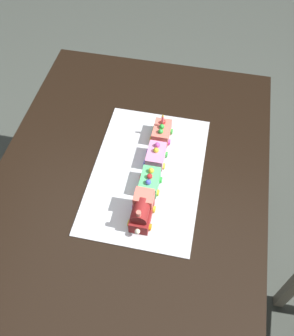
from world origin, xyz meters
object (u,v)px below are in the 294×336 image
object	(u,v)px
cake_car_flatbed_bubblegum	(156,156)
birthday_candle	(163,119)
cake_car_gondola_coral	(162,132)
dining_table	(129,200)
cake_car_hopper_mint_green	(150,182)
cake_locomotive	(142,210)

from	to	relation	value
cake_car_flatbed_bubblegum	birthday_candle	world-z (taller)	birthday_candle
birthday_candle	cake_car_gondola_coral	bearing A→B (deg)	-180.00
dining_table	cake_car_hopper_mint_green	world-z (taller)	cake_car_hopper_mint_green
cake_locomotive	cake_car_gondola_coral	distance (m)	0.37
cake_car_gondola_coral	cake_car_flatbed_bubblegum	bearing A→B (deg)	180.00
cake_car_gondola_coral	dining_table	bearing A→B (deg)	162.17
cake_car_hopper_mint_green	cake_car_gondola_coral	size ratio (longest dim) A/B	1.00
cake_locomotive	birthday_candle	bearing A→B (deg)	-0.00
birthday_candle	cake_car_hopper_mint_green	bearing A→B (deg)	-180.00
cake_car_hopper_mint_green	cake_car_flatbed_bubblegum	bearing A→B (deg)	0.00
dining_table	cake_car_hopper_mint_green	distance (m)	0.16
cake_car_flatbed_bubblegum	birthday_candle	bearing A→B (deg)	0.00
dining_table	cake_car_hopper_mint_green	bearing A→B (deg)	-84.72
cake_car_hopper_mint_green	cake_car_flatbed_bubblegum	xyz separation A→B (m)	(0.12, 0.00, -0.00)
cake_car_hopper_mint_green	birthday_candle	distance (m)	0.25
dining_table	birthday_candle	bearing A→B (deg)	-17.21
dining_table	cake_car_gondola_coral	world-z (taller)	cake_car_gondola_coral
cake_car_hopper_mint_green	cake_car_gondola_coral	bearing A→B (deg)	0.00
dining_table	cake_car_flatbed_bubblegum	size ratio (longest dim) A/B	14.00
dining_table	cake_car_hopper_mint_green	xyz separation A→B (m)	(0.01, -0.08, 0.14)
cake_locomotive	cake_car_hopper_mint_green	bearing A→B (deg)	-0.00
dining_table	cake_locomotive	distance (m)	0.21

